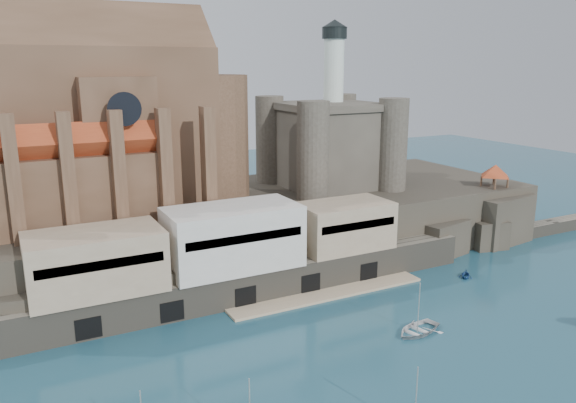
# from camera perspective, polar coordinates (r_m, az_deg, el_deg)

# --- Properties ---
(ground) EXTENTS (300.00, 300.00, 0.00)m
(ground) POSITION_cam_1_polar(r_m,az_deg,el_deg) (66.16, 11.08, -15.06)
(ground) COLOR navy
(ground) RESTS_ON ground
(promontory) EXTENTS (100.00, 36.00, 10.00)m
(promontory) POSITION_cam_1_polar(r_m,az_deg,el_deg) (95.58, -3.72, -2.47)
(promontory) COLOR #2A251F
(promontory) RESTS_ON ground
(quay) EXTENTS (70.00, 12.00, 13.05)m
(quay) POSITION_cam_1_polar(r_m,az_deg,el_deg) (77.23, -5.58, -5.62)
(quay) COLOR #676152
(quay) RESTS_ON ground
(church) EXTENTS (47.00, 25.93, 30.51)m
(church) POSITION_cam_1_polar(r_m,az_deg,el_deg) (87.94, -19.08, 6.83)
(church) COLOR #523826
(church) RESTS_ON promontory
(castle_keep) EXTENTS (21.20, 21.20, 29.30)m
(castle_keep) POSITION_cam_1_polar(r_m,az_deg,el_deg) (101.79, 4.20, 6.23)
(castle_keep) COLOR #443F35
(castle_keep) RESTS_ON promontory
(rock_outcrop) EXTENTS (14.50, 10.50, 8.70)m
(rock_outcrop) POSITION_cam_1_polar(r_m,az_deg,el_deg) (109.57, 19.99, -1.67)
(rock_outcrop) COLOR #2A251F
(rock_outcrop) RESTS_ON ground
(pavilion) EXTENTS (6.40, 6.40, 5.40)m
(pavilion) POSITION_cam_1_polar(r_m,az_deg,el_deg) (107.81, 20.31, 2.82)
(pavilion) COLOR #523826
(pavilion) RESTS_ON rock_outcrop
(boat_6) EXTENTS (2.40, 4.85, 6.53)m
(boat_6) POSITION_cam_1_polar(r_m,az_deg,el_deg) (71.61, 13.00, -12.81)
(boat_6) COLOR silver
(boat_6) RESTS_ON ground
(boat_7) EXTENTS (2.86, 2.92, 2.94)m
(boat_7) POSITION_cam_1_polar(r_m,az_deg,el_deg) (90.56, 17.57, -7.34)
(boat_7) COLOR #214B8D
(boat_7) RESTS_ON ground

